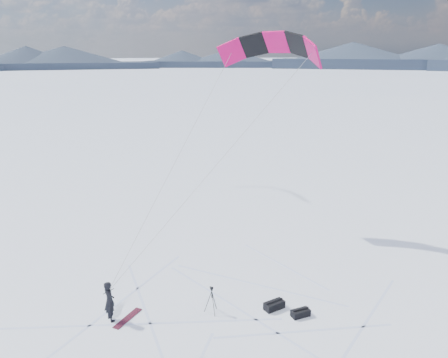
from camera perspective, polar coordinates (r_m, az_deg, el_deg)
ground at (r=18.92m, az=-1.49°, el=-18.82°), size 1800.00×1800.00×0.00m
horizon_hills at (r=17.29m, az=-1.57°, el=-10.10°), size 704.00×704.42×8.16m
snow_tracks at (r=18.19m, az=-1.94°, el=-20.44°), size 17.62×14.39×0.01m
snowkiter at (r=19.94m, az=-14.55°, el=-17.37°), size 0.50×0.70×1.79m
snowboard at (r=19.84m, az=-12.47°, el=-17.33°), size 1.52×1.13×0.04m
tripod at (r=19.41m, az=-1.62°, el=-15.05°), size 0.61×0.56×1.23m
gear_bag_a at (r=20.08m, az=6.58°, el=-16.05°), size 0.92×0.44×0.41m
gear_bag_b at (r=19.77m, az=9.96°, el=-16.83°), size 0.85×0.51×0.37m
power_kite at (r=26.48m, az=6.34°, el=16.60°), size 13.41×7.92×10.71m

